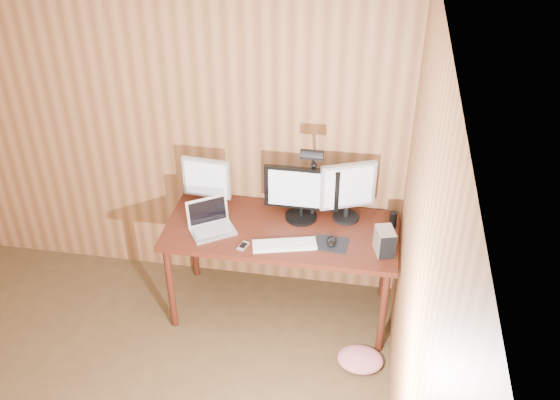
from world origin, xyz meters
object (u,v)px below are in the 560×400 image
(monitor_right, at_px, (348,190))
(mouse, at_px, (332,241))
(monitor_left, at_px, (207,182))
(phone, at_px, (243,246))
(laptop, at_px, (210,222))
(hard_drive, at_px, (385,241))
(desk, at_px, (283,237))
(keyboard, at_px, (285,245))
(speaker, at_px, (393,220))
(desk_lamp, at_px, (312,173))
(monitor_center, at_px, (302,193))

(monitor_right, relative_size, mouse, 4.05)
(monitor_left, xyz_separation_m, phone, (0.35, -0.42, -0.20))
(laptop, bearing_deg, monitor_right, -16.13)
(laptop, xyz_separation_m, phone, (0.26, -0.16, -0.05))
(hard_drive, bearing_deg, desk, 146.59)
(keyboard, height_order, phone, keyboard)
(speaker, bearing_deg, desk_lamp, -176.90)
(mouse, bearing_deg, hard_drive, 10.64)
(laptop, distance_m, desk_lamp, 0.78)
(monitor_center, height_order, speaker, monitor_center)
(monitor_left, distance_m, keyboard, 0.75)
(laptop, bearing_deg, desk_lamp, -16.87)
(speaker, bearing_deg, mouse, -146.43)
(monitor_right, xyz_separation_m, keyboard, (-0.38, -0.39, -0.23))
(speaker, bearing_deg, desk, -174.40)
(monitor_right, relative_size, laptop, 1.20)
(mouse, bearing_deg, keyboard, -151.81)
(keyboard, bearing_deg, phone, 176.71)
(laptop, xyz_separation_m, mouse, (0.84, -0.04, -0.03))
(monitor_left, bearing_deg, laptop, -66.56)
(monitor_center, xyz_separation_m, monitor_right, (0.31, 0.04, 0.03))
(hard_drive, bearing_deg, monitor_center, 136.83)
(speaker, bearing_deg, monitor_right, 170.89)
(monitor_right, distance_m, speaker, 0.37)
(desk, bearing_deg, keyboard, -78.32)
(hard_drive, bearing_deg, phone, 169.71)
(laptop, relative_size, speaker, 2.98)
(keyboard, bearing_deg, monitor_center, 64.94)
(desk_lamp, bearing_deg, monitor_center, 146.54)
(monitor_center, bearing_deg, phone, -130.20)
(monitor_right, xyz_separation_m, laptop, (-0.91, -0.28, -0.19))
(laptop, xyz_separation_m, desk_lamp, (0.67, 0.20, 0.35))
(laptop, distance_m, keyboard, 0.54)
(monitor_center, xyz_separation_m, hard_drive, (0.59, -0.30, -0.12))
(monitor_center, relative_size, speaker, 4.21)
(desk, height_order, keyboard, keyboard)
(monitor_center, bearing_deg, monitor_right, 7.98)
(mouse, distance_m, desk_lamp, 0.47)
(monitor_left, bearing_deg, hard_drive, -9.24)
(monitor_left, bearing_deg, speaker, 3.57)
(monitor_center, distance_m, hard_drive, 0.67)
(monitor_center, xyz_separation_m, laptop, (-0.60, -0.23, -0.16))
(monitor_center, distance_m, monitor_left, 0.68)
(monitor_right, bearing_deg, hard_drive, -73.55)
(monitor_center, relative_size, mouse, 4.76)
(monitor_left, height_order, keyboard, monitor_left)
(keyboard, height_order, speaker, speaker)
(monitor_center, relative_size, hard_drive, 2.83)
(monitor_right, xyz_separation_m, hard_drive, (0.27, -0.34, -0.15))
(hard_drive, height_order, desk_lamp, desk_lamp)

